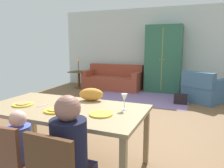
# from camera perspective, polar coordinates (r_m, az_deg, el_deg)

# --- Properties ---
(ground_plane) EXTENTS (7.12, 6.37, 0.02)m
(ground_plane) POSITION_cam_1_polar(r_m,az_deg,el_deg) (4.64, 5.10, -8.77)
(ground_plane) COLOR brown
(back_wall) EXTENTS (7.12, 0.10, 2.70)m
(back_wall) POSITION_cam_1_polar(r_m,az_deg,el_deg) (7.54, 12.61, 8.87)
(back_wall) COLOR silver
(back_wall) RESTS_ON ground_plane
(dining_table) EXTENTS (1.92, 1.00, 0.76)m
(dining_table) POSITION_cam_1_polar(r_m,az_deg,el_deg) (2.71, -12.19, -7.25)
(dining_table) COLOR #9C845C
(dining_table) RESTS_ON ground_plane
(plate_near_man) EXTENTS (0.25, 0.25, 0.02)m
(plate_near_man) POSITION_cam_1_polar(r_m,az_deg,el_deg) (2.93, -22.19, -4.97)
(plate_near_man) COLOR yellow
(plate_near_man) RESTS_ON dining_table
(pizza_near_man) EXTENTS (0.17, 0.17, 0.01)m
(pizza_near_man) POSITION_cam_1_polar(r_m,az_deg,el_deg) (2.92, -22.21, -4.68)
(pizza_near_man) COLOR tan
(pizza_near_man) RESTS_ON plate_near_man
(plate_near_child) EXTENTS (0.25, 0.25, 0.02)m
(plate_near_child) POSITION_cam_1_polar(r_m,az_deg,el_deg) (2.55, -14.54, -6.73)
(plate_near_child) COLOR yellow
(plate_near_child) RESTS_ON dining_table
(pizza_near_child) EXTENTS (0.17, 0.17, 0.01)m
(pizza_near_child) POSITION_cam_1_polar(r_m,az_deg,el_deg) (2.54, -14.55, -6.41)
(pizza_near_child) COLOR gold
(pizza_near_child) RESTS_ON plate_near_child
(plate_near_woman) EXTENTS (0.25, 0.25, 0.02)m
(plate_near_woman) POSITION_cam_1_polar(r_m,az_deg,el_deg) (2.35, -2.85, -7.84)
(plate_near_woman) COLOR yellow
(plate_near_woman) RESTS_ON dining_table
(wine_glass) EXTENTS (0.07, 0.07, 0.19)m
(wine_glass) POSITION_cam_1_polar(r_m,az_deg,el_deg) (2.51, 3.23, -3.75)
(wine_glass) COLOR silver
(wine_glass) RESTS_ON dining_table
(fork) EXTENTS (0.04, 0.15, 0.01)m
(fork) POSITION_cam_1_polar(r_m,az_deg,el_deg) (2.82, -17.68, -5.37)
(fork) COLOR silver
(fork) RESTS_ON dining_table
(knife) EXTENTS (0.02, 0.17, 0.01)m
(knife) POSITION_cam_1_polar(r_m,az_deg,el_deg) (2.68, -7.96, -5.78)
(knife) COLOR silver
(knife) RESTS_ON dining_table
(dining_chair_child) EXTENTS (0.45, 0.45, 0.87)m
(dining_chair_child) POSITION_cam_1_polar(r_m,az_deg,el_deg) (2.18, -25.29, -18.26)
(dining_chair_child) COLOR brown
(dining_chair_child) RESTS_ON ground_plane
(person_child) EXTENTS (0.22, 0.29, 0.92)m
(person_child) POSITION_cam_1_polar(r_m,az_deg,el_deg) (2.32, -22.11, -17.94)
(person_child) COLOR #28414F
(person_child) RESTS_ON ground_plane
(person_woman) EXTENTS (0.30, 0.40, 1.11)m
(person_woman) POSITION_cam_1_polar(r_m,az_deg,el_deg) (1.98, -10.36, -19.72)
(person_woman) COLOR #302C56
(person_woman) RESTS_ON ground_plane
(cat) EXTENTS (0.35, 0.24, 0.17)m
(cat) POSITION_cam_1_polar(r_m,az_deg,el_deg) (2.92, -5.43, -2.71)
(cat) COLOR orange
(cat) RESTS_ON dining_table
(area_rug) EXTENTS (2.60, 1.80, 0.01)m
(area_rug) POSITION_cam_1_polar(r_m,az_deg,el_deg) (6.35, 7.63, -3.46)
(area_rug) COLOR #836B9E
(area_rug) RESTS_ON ground_plane
(couch) EXTENTS (1.94, 0.86, 0.82)m
(couch) POSITION_cam_1_polar(r_m,az_deg,el_deg) (7.47, 0.24, 1.02)
(couch) COLOR #9B422E
(couch) RESTS_ON ground_plane
(armchair) EXTENTS (1.17, 1.17, 0.82)m
(armchair) POSITION_cam_1_polar(r_m,az_deg,el_deg) (6.25, 22.70, -1.45)
(armchair) COLOR #3D6182
(armchair) RESTS_ON ground_plane
(armoire) EXTENTS (1.10, 0.59, 2.10)m
(armoire) POSITION_cam_1_polar(r_m,az_deg,el_deg) (7.14, 13.27, 6.37)
(armoire) COLOR #2B6147
(armoire) RESTS_ON ground_plane
(side_table) EXTENTS (0.56, 0.56, 0.58)m
(side_table) POSITION_cam_1_polar(r_m,az_deg,el_deg) (7.75, -8.65, 1.80)
(side_table) COLOR brown
(side_table) RESTS_ON ground_plane
(table_lamp) EXTENTS (0.26, 0.26, 0.54)m
(table_lamp) POSITION_cam_1_polar(r_m,az_deg,el_deg) (7.68, -8.78, 6.46)
(table_lamp) COLOR brown
(table_lamp) RESTS_ON side_table
(handbag) EXTENTS (0.32, 0.16, 0.26)m
(handbag) POSITION_cam_1_polar(r_m,az_deg,el_deg) (5.86, 17.47, -3.75)
(handbag) COLOR black
(handbag) RESTS_ON ground_plane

